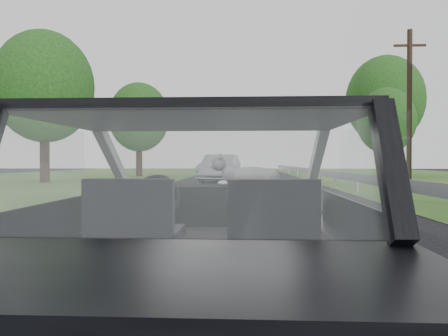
# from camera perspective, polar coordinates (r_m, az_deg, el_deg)

# --- Properties ---
(subject_car) EXTENTS (1.80, 4.00, 1.45)m
(subject_car) POSITION_cam_1_polar(r_m,az_deg,el_deg) (2.84, -2.21, -8.50)
(subject_car) COLOR black
(subject_car) RESTS_ON ground
(dashboard) EXTENTS (1.58, 0.45, 0.30)m
(dashboard) POSITION_cam_1_polar(r_m,az_deg,el_deg) (3.44, -1.24, -4.76)
(dashboard) COLOR black
(dashboard) RESTS_ON subject_car
(driver_seat) EXTENTS (0.50, 0.72, 0.42)m
(driver_seat) POSITION_cam_1_polar(r_m,az_deg,el_deg) (2.60, -11.67, -5.93)
(driver_seat) COLOR black
(driver_seat) RESTS_ON subject_car
(passenger_seat) EXTENTS (0.50, 0.72, 0.42)m
(passenger_seat) POSITION_cam_1_polar(r_m,az_deg,el_deg) (2.52, 6.32, -6.13)
(passenger_seat) COLOR black
(passenger_seat) RESTS_ON subject_car
(steering_wheel) EXTENTS (0.36, 0.36, 0.04)m
(steering_wheel) POSITION_cam_1_polar(r_m,az_deg,el_deg) (3.20, -8.83, -3.93)
(steering_wheel) COLOR black
(steering_wheel) RESTS_ON dashboard
(cat) EXTENTS (0.57, 0.18, 0.25)m
(cat) POSITION_cam_1_polar(r_m,az_deg,el_deg) (3.40, 3.61, -0.88)
(cat) COLOR #979797
(cat) RESTS_ON dashboard
(guardrail) EXTENTS (0.05, 90.00, 0.32)m
(guardrail) POSITION_cam_1_polar(r_m,az_deg,el_deg) (13.42, 20.62, -1.78)
(guardrail) COLOR #9B9EA8
(guardrail) RESTS_ON ground
(other_car) EXTENTS (2.55, 5.05, 1.59)m
(other_car) POSITION_cam_1_polar(r_m,az_deg,el_deg) (25.00, -0.55, -0.03)
(other_car) COLOR silver
(other_car) RESTS_ON ground
(highway_sign) EXTENTS (0.32, 1.07, 2.69)m
(highway_sign) POSITION_cam_1_polar(r_m,az_deg,el_deg) (24.76, 19.91, 1.17)
(highway_sign) COLOR #0A4811
(highway_sign) RESTS_ON ground
(utility_pole) EXTENTS (0.29, 0.29, 7.24)m
(utility_pole) POSITION_cam_1_polar(r_m,az_deg,el_deg) (21.96, 23.05, 7.16)
(utility_pole) COLOR #33231C
(utility_pole) RESTS_ON ground
(tree_2) EXTENTS (5.26, 5.26, 6.50)m
(tree_2) POSITION_cam_1_polar(r_m,az_deg,el_deg) (34.70, 20.42, 4.22)
(tree_2) COLOR #153614
(tree_2) RESTS_ON ground
(tree_3) EXTENTS (8.39, 8.39, 9.87)m
(tree_3) POSITION_cam_1_polar(r_m,az_deg,el_deg) (39.68, 20.28, 6.23)
(tree_3) COLOR #153614
(tree_3) RESTS_ON ground
(tree_5) EXTENTS (6.89, 6.89, 8.32)m
(tree_5) POSITION_cam_1_polar(r_m,az_deg,el_deg) (26.78, -22.41, 7.17)
(tree_5) COLOR #153614
(tree_5) RESTS_ON ground
(tree_6) EXTENTS (5.01, 5.01, 7.25)m
(tree_6) POSITION_cam_1_polar(r_m,az_deg,el_deg) (35.54, -11.03, 4.79)
(tree_6) COLOR #153614
(tree_6) RESTS_ON ground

